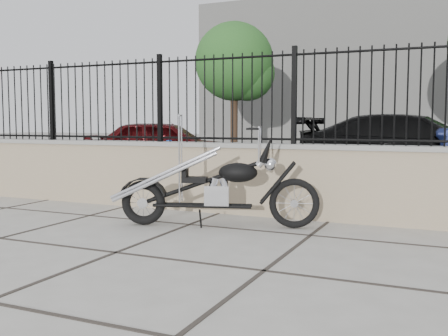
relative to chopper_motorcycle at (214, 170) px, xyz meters
name	(u,v)px	position (x,y,z in m)	size (l,w,h in m)	color
ground_plane	(116,253)	(-0.32, -1.52, -0.68)	(90.00, 90.00, 0.00)	#99968E
parking_lot	(354,162)	(-0.32, 10.98, -0.68)	(30.00, 30.00, 0.00)	black
retaining_wall	(223,177)	(-0.32, 0.98, -0.20)	(14.00, 0.36, 0.96)	gray
iron_fence	(223,99)	(-0.32, 0.98, 0.88)	(14.00, 0.08, 1.20)	black
background_building	(402,72)	(-0.32, 24.98, 3.32)	(22.00, 6.00, 8.00)	beige
chopper_motorcycle	(214,170)	(0.00, 0.00, 0.00)	(2.26, 0.40, 1.36)	black
car_red	(165,146)	(-3.90, 5.47, -0.02)	(1.55, 3.84, 1.31)	#3E080B
car_black	(414,148)	(1.79, 6.00, 0.03)	(1.98, 4.86, 1.41)	black
bollard_a	(169,162)	(-2.63, 3.48, -0.24)	(0.11, 0.11, 0.88)	#0B46B3
tree_left	(234,58)	(-6.27, 15.36, 3.30)	(3.37, 3.37, 5.68)	#382619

